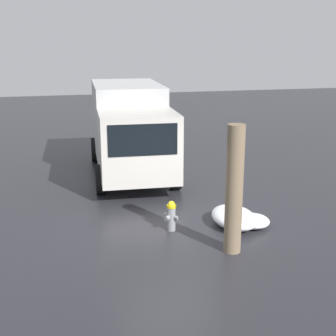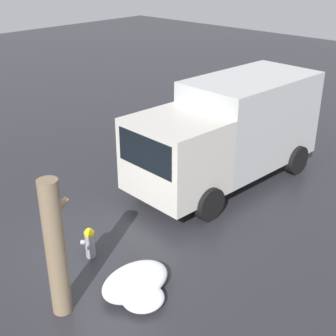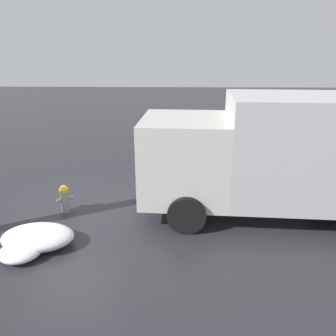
{
  "view_description": "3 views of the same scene",
  "coord_description": "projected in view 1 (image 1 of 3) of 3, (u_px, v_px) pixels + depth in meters",
  "views": [
    {
      "loc": [
        -10.33,
        2.67,
        4.52
      ],
      "look_at": [
        2.56,
        -0.55,
        0.86
      ],
      "focal_mm": 50.0,
      "sensor_mm": 36.0,
      "label": 1
    },
    {
      "loc": [
        -5.2,
        -7.36,
        6.4
      ],
      "look_at": [
        2.7,
        0.12,
        1.28
      ],
      "focal_mm": 50.0,
      "sensor_mm": 36.0,
      "label": 2
    },
    {
      "loc": [
        2.88,
        -7.64,
        4.03
      ],
      "look_at": [
        2.66,
        0.74,
        0.98
      ],
      "focal_mm": 35.0,
      "sensor_mm": 36.0,
      "label": 3
    }
  ],
  "objects": [
    {
      "name": "tree_trunk",
      "position": [
        234.0,
        190.0,
        9.96
      ],
      "size": [
        0.57,
        0.38,
        2.84
      ],
      "color": "#7F6B51",
      "rests_on": "ground_plane"
    },
    {
      "name": "ground_plane",
      "position": [
        171.0,
        230.0,
        11.48
      ],
      "size": [
        60.0,
        60.0,
        0.0
      ],
      "primitive_type": "plane",
      "color": "#28282D"
    },
    {
      "name": "fire_hydrant",
      "position": [
        171.0,
        215.0,
        11.38
      ],
      "size": [
        0.4,
        0.36,
        0.75
      ],
      "rotation": [
        0.0,
        0.0,
        2.19
      ],
      "color": "gray",
      "rests_on": "ground_plane"
    },
    {
      "name": "snow_pile_by_hydrant",
      "position": [
        234.0,
        217.0,
        11.72
      ],
      "size": [
        1.55,
        1.06,
        0.43
      ],
      "color": "white",
      "rests_on": "ground_plane"
    },
    {
      "name": "delivery_truck",
      "position": [
        130.0,
        127.0,
        15.98
      ],
      "size": [
        6.35,
        2.85,
        3.03
      ],
      "rotation": [
        0.0,
        0.0,
        1.52
      ],
      "color": "beige",
      "rests_on": "ground_plane"
    },
    {
      "name": "snow_pile_curbside",
      "position": [
        253.0,
        221.0,
        11.66
      ],
      "size": [
        0.86,
        0.84,
        0.3
      ],
      "color": "white",
      "rests_on": "ground_plane"
    }
  ]
}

